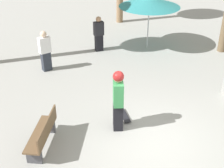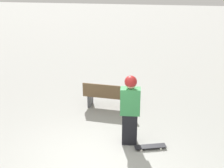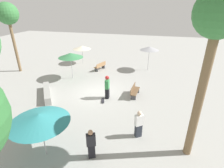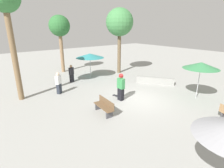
{
  "view_description": "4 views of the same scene",
  "coord_description": "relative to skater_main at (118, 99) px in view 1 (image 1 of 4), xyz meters",
  "views": [
    {
      "loc": [
        1.02,
        6.69,
        5.61
      ],
      "look_at": [
        1.15,
        -0.96,
        1.31
      ],
      "focal_mm": 50.0,
      "sensor_mm": 36.0,
      "label": 1
    },
    {
      "loc": [
        -6.05,
        -1.27,
        4.38
      ],
      "look_at": [
        1.39,
        -0.15,
        1.45
      ],
      "focal_mm": 50.0,
      "sensor_mm": 36.0,
      "label": 2
    },
    {
      "loc": [
        4.29,
        -12.14,
        6.69
      ],
      "look_at": [
        1.44,
        -1.04,
        1.41
      ],
      "focal_mm": 28.0,
      "sensor_mm": 36.0,
      "label": 3
    },
    {
      "loc": [
        8.17,
        7.62,
        4.78
      ],
      "look_at": [
        1.49,
        -0.97,
        1.17
      ],
      "focal_mm": 28.0,
      "sensor_mm": 36.0,
      "label": 4
    }
  ],
  "objects": [
    {
      "name": "skateboard",
      "position": [
        -0.2,
        -0.55,
        -0.94
      ],
      "size": [
        0.42,
        0.82,
        0.07
      ],
      "rotation": [
        0.0,
        0.0,
        5.0
      ],
      "color": "black",
      "rests_on": "ground_plane"
    },
    {
      "name": "bystander_watching",
      "position": [
        0.85,
        -5.73,
        -0.21
      ],
      "size": [
        0.49,
        0.4,
        1.58
      ],
      "rotation": [
        0.0,
        0.0,
        3.59
      ],
      "color": "black",
      "rests_on": "ground_plane"
    },
    {
      "name": "bystander_far",
      "position": [
        2.82,
        -3.73,
        -0.19
      ],
      "size": [
        0.5,
        0.46,
        1.63
      ],
      "rotation": [
        0.0,
        0.0,
        0.63
      ],
      "color": "#282D38",
      "rests_on": "ground_plane"
    },
    {
      "name": "bench_near",
      "position": [
        1.99,
        0.87,
        -0.57
      ],
      "size": [
        0.58,
        1.63,
        0.85
      ],
      "rotation": [
        0.0,
        0.0,
        4.62
      ],
      "color": "#47474C",
      "rests_on": "ground_plane"
    },
    {
      "name": "skater_main",
      "position": [
        0.0,
        0.0,
        0.0
      ],
      "size": [
        0.31,
        0.51,
        1.85
      ],
      "rotation": [
        0.0,
        0.0,
        4.78
      ],
      "color": "black",
      "rests_on": "ground_plane"
    },
    {
      "name": "shade_umbrella_teal",
      "position": [
        -1.36,
        -6.14,
        1.12
      ],
      "size": [
        2.68,
        2.68,
        2.32
      ],
      "color": "#B7B7BC",
      "rests_on": "ground_plane"
    },
    {
      "name": "ground_plane",
      "position": [
        -0.97,
        0.68,
        -1.0
      ],
      "size": [
        60.0,
        60.0,
        0.0
      ],
      "primitive_type": "plane",
      "color": "#9E9E99"
    }
  ]
}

